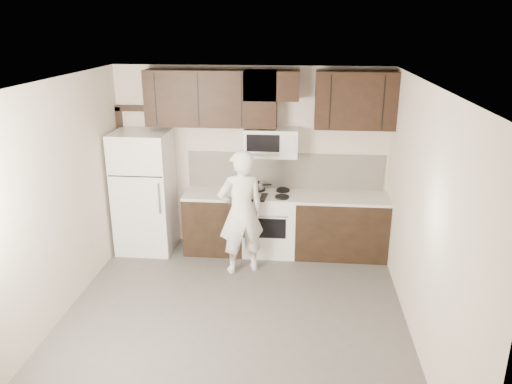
# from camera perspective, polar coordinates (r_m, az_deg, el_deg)

# --- Properties ---
(floor) EXTENTS (4.50, 4.50, 0.00)m
(floor) POSITION_cam_1_polar(r_m,az_deg,el_deg) (5.92, -2.75, -14.76)
(floor) COLOR #514F4C
(floor) RESTS_ON ground
(back_wall) EXTENTS (4.00, 0.00, 4.00)m
(back_wall) POSITION_cam_1_polar(r_m,az_deg,el_deg) (7.42, -0.51, 3.83)
(back_wall) COLOR beige
(back_wall) RESTS_ON ground
(ceiling) EXTENTS (4.50, 4.50, 0.00)m
(ceiling) POSITION_cam_1_polar(r_m,az_deg,el_deg) (4.96, -3.25, 12.17)
(ceiling) COLOR white
(ceiling) RESTS_ON back_wall
(counter_run) EXTENTS (2.95, 0.64, 0.91)m
(counter_run) POSITION_cam_1_polar(r_m,az_deg,el_deg) (7.38, 3.94, -3.65)
(counter_run) COLOR black
(counter_run) RESTS_ON floor
(stove) EXTENTS (0.76, 0.66, 0.94)m
(stove) POSITION_cam_1_polar(r_m,az_deg,el_deg) (7.39, 1.58, -3.54)
(stove) COLOR white
(stove) RESTS_ON floor
(backsplash) EXTENTS (2.90, 0.02, 0.54)m
(backsplash) POSITION_cam_1_polar(r_m,az_deg,el_deg) (7.42, 3.33, 2.44)
(backsplash) COLOR silver
(backsplash) RESTS_ON counter_run
(upper_cabinets) EXTENTS (3.48, 0.35, 0.78)m
(upper_cabinets) POSITION_cam_1_polar(r_m,az_deg,el_deg) (7.04, 1.03, 10.76)
(upper_cabinets) COLOR black
(upper_cabinets) RESTS_ON back_wall
(microwave) EXTENTS (0.76, 0.42, 0.40)m
(microwave) POSITION_cam_1_polar(r_m,az_deg,el_deg) (7.13, 1.73, 5.69)
(microwave) COLOR white
(microwave) RESTS_ON upper_cabinets
(refrigerator) EXTENTS (0.80, 0.76, 1.80)m
(refrigerator) POSITION_cam_1_polar(r_m,az_deg,el_deg) (7.52, -12.61, -0.00)
(refrigerator) COLOR white
(refrigerator) RESTS_ON floor
(door_trim) EXTENTS (0.50, 0.08, 2.12)m
(door_trim) POSITION_cam_1_polar(r_m,az_deg,el_deg) (7.83, -14.68, 3.25)
(door_trim) COLOR black
(door_trim) RESTS_ON floor
(saucepan) EXTENTS (0.27, 0.16, 0.15)m
(saucepan) POSITION_cam_1_polar(r_m,az_deg,el_deg) (7.36, 0.32, 0.64)
(saucepan) COLOR silver
(saucepan) RESTS_ON stove
(baking_tray) EXTENTS (0.46, 0.36, 0.02)m
(baking_tray) POSITION_cam_1_polar(r_m,az_deg,el_deg) (7.08, -0.58, -0.54)
(baking_tray) COLOR black
(baking_tray) RESTS_ON counter_run
(pizza) EXTENTS (0.32, 0.32, 0.02)m
(pizza) POSITION_cam_1_polar(r_m,az_deg,el_deg) (7.07, -0.58, -0.38)
(pizza) COLOR tan
(pizza) RESTS_ON baking_tray
(person) EXTENTS (0.74, 0.63, 1.72)m
(person) POSITION_cam_1_polar(r_m,az_deg,el_deg) (6.68, -1.72, -2.33)
(person) COLOR white
(person) RESTS_ON floor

